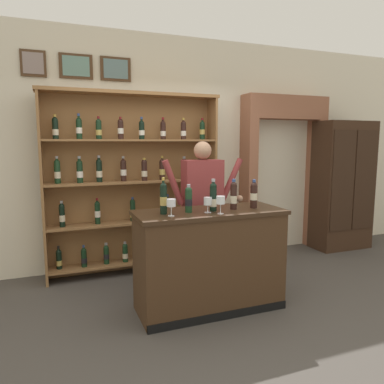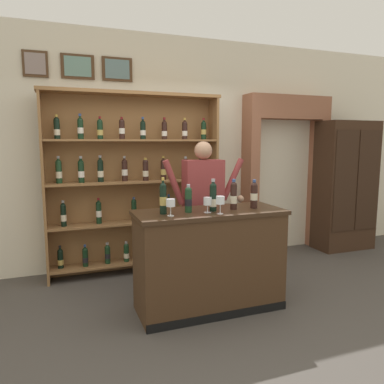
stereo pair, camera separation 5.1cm
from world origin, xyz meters
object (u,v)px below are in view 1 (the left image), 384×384
at_px(side_cabinet, 342,185).
at_px(tasting_bottle_rosso, 234,195).
at_px(wine_glass_spare, 171,203).
at_px(tasting_bottle_brunello, 163,198).
at_px(tasting_counter, 209,260).
at_px(tasting_bottle_chianti, 254,194).
at_px(tasting_bottle_prosecco, 213,197).
at_px(shopkeeper, 202,197).
at_px(wine_glass_right, 208,202).
at_px(wine_glass_center, 221,201).
at_px(wine_shelf, 133,179).
at_px(tasting_bottle_riserva, 189,199).

height_order(side_cabinet, tasting_bottle_rosso, side_cabinet).
bearing_deg(wine_glass_spare, tasting_bottle_brunello, 108.81).
relative_size(side_cabinet, tasting_counter, 1.35).
xyz_separation_m(tasting_bottle_chianti, wine_glass_spare, (-0.91, -0.09, -0.02)).
distance_m(tasting_bottle_prosecco, tasting_bottle_chianti, 0.46).
bearing_deg(tasting_bottle_chianti, tasting_counter, 176.08).
distance_m(side_cabinet, shopkeeper, 2.71).
bearing_deg(wine_glass_right, wine_glass_center, -47.85).
bearing_deg(side_cabinet, wine_glass_spare, -157.47).
bearing_deg(wine_glass_center, wine_glass_spare, 171.68).
height_order(wine_shelf, tasting_counter, wine_shelf).
distance_m(side_cabinet, wine_glass_right, 3.16).
bearing_deg(wine_shelf, tasting_bottle_chianti, -55.32).
height_order(tasting_bottle_riserva, wine_glass_spare, tasting_bottle_riserva).
distance_m(shopkeeper, tasting_bottle_rosso, 0.65).
bearing_deg(tasting_bottle_brunello, wine_glass_spare, -71.19).
distance_m(tasting_bottle_riserva, tasting_bottle_chianti, 0.70).
bearing_deg(wine_glass_spare, side_cabinet, 22.53).
height_order(tasting_counter, tasting_bottle_chianti, tasting_bottle_chianti).
xyz_separation_m(side_cabinet, wine_glass_spare, (-3.25, -1.35, 0.13)).
bearing_deg(shopkeeper, tasting_bottle_prosecco, -103.78).
bearing_deg(tasting_bottle_chianti, tasting_bottle_brunello, 178.80).
relative_size(wine_shelf, tasting_bottle_brunello, 6.63).
height_order(tasting_bottle_rosso, wine_glass_right, tasting_bottle_rosso).
distance_m(wine_shelf, tasting_bottle_rosso, 1.55).
bearing_deg(tasting_bottle_chianti, tasting_bottle_riserva, 178.49).
height_order(tasting_bottle_brunello, tasting_bottle_rosso, tasting_bottle_brunello).
distance_m(tasting_counter, tasting_bottle_prosecco, 0.65).
xyz_separation_m(shopkeeper, tasting_bottle_brunello, (-0.65, -0.62, 0.12)).
bearing_deg(tasting_counter, tasting_bottle_rosso, -7.20).
relative_size(side_cabinet, shopkeeper, 1.18).
bearing_deg(tasting_bottle_brunello, tasting_bottle_chianti, -1.20).
bearing_deg(tasting_bottle_riserva, wine_glass_center, -35.38).
distance_m(tasting_bottle_riserva, tasting_bottle_rosso, 0.47).
height_order(side_cabinet, tasting_counter, side_cabinet).
distance_m(tasting_bottle_prosecco, wine_glass_center, 0.15).
bearing_deg(wine_glass_center, tasting_bottle_riserva, 144.62).
xyz_separation_m(side_cabinet, tasting_bottle_rosso, (-2.57, -1.25, 0.15)).
relative_size(tasting_bottle_riserva, wine_glass_right, 1.82).
distance_m(tasting_bottle_brunello, tasting_bottle_rosso, 0.72).
bearing_deg(wine_glass_spare, wine_glass_right, 4.49).
distance_m(tasting_counter, tasting_bottle_rosso, 0.69).
distance_m(shopkeeper, wine_glass_right, 0.75).
xyz_separation_m(tasting_counter, shopkeeper, (0.18, 0.61, 0.54)).
distance_m(wine_shelf, wine_glass_right, 1.49).
bearing_deg(tasting_bottle_chianti, side_cabinet, 28.21).
bearing_deg(wine_glass_spare, wine_shelf, 91.52).
relative_size(tasting_bottle_prosecco, wine_glass_spare, 2.00).
relative_size(wine_glass_center, wine_glass_right, 1.14).
bearing_deg(tasting_bottle_riserva, shopkeeper, 57.12).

